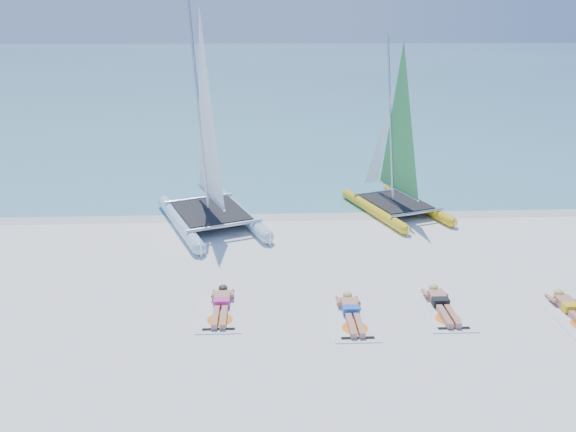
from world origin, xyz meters
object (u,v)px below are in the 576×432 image
(catamaran_blue, at_px, (207,160))
(sunbather_b, at_px, (351,311))
(catamaran_yellow, at_px, (392,156))
(sunbather_d, at_px, (572,309))
(sunbather_c, at_px, (441,303))
(towel_c, at_px, (443,311))
(towel_d, at_px, (576,317))
(sunbather_a, at_px, (221,304))
(towel_a, at_px, (221,312))
(towel_b, at_px, (352,320))

(catamaran_blue, bearing_deg, sunbather_b, -80.50)
(catamaran_blue, xyz_separation_m, catamaran_yellow, (6.09, 1.20, -0.23))
(sunbather_d, bearing_deg, sunbather_c, 172.18)
(towel_c, relative_size, towel_d, 1.00)
(sunbather_a, height_order, sunbather_b, same)
(towel_a, xyz_separation_m, towel_c, (5.05, -0.18, 0.00))
(catamaran_blue, distance_m, towel_b, 7.60)
(towel_d, distance_m, sunbather_d, 0.22)
(catamaran_blue, bearing_deg, sunbather_d, -57.14)
(towel_a, bearing_deg, towel_b, -9.19)
(sunbather_c, bearing_deg, sunbather_b, -172.12)
(sunbather_b, height_order, towel_c, sunbather_b)
(sunbather_a, bearing_deg, sunbather_d, -4.15)
(sunbather_a, xyz_separation_m, sunbather_d, (7.91, -0.57, 0.00))
(catamaran_blue, xyz_separation_m, sunbather_c, (5.79, -5.84, -1.97))
(sunbather_c, bearing_deg, towel_d, -11.55)
(catamaran_blue, height_order, towel_d, catamaran_blue)
(sunbather_a, xyz_separation_m, towel_b, (2.93, -0.67, -0.11))
(catamaran_blue, bearing_deg, sunbather_c, -66.64)
(catamaran_yellow, height_order, towel_b, catamaran_yellow)
(sunbather_b, distance_m, towel_c, 2.13)
(sunbather_a, xyz_separation_m, sunbather_b, (2.93, -0.47, 0.00))
(catamaran_yellow, height_order, towel_a, catamaran_yellow)
(catamaran_blue, relative_size, towel_c, 3.79)
(catamaran_yellow, relative_size, towel_a, 3.20)
(catamaran_blue, xyz_separation_m, towel_b, (3.67, -6.33, -2.08))
(sunbather_a, bearing_deg, towel_d, -5.53)
(catamaran_yellow, xyz_separation_m, towel_d, (2.56, -7.62, -1.85))
(catamaran_blue, relative_size, towel_a, 3.79)
(catamaran_yellow, relative_size, sunbather_b, 3.43)
(sunbather_a, height_order, sunbather_c, same)
(towel_a, height_order, sunbather_b, sunbather_b)
(catamaran_yellow, relative_size, sunbather_c, 3.43)
(towel_c, bearing_deg, sunbather_c, 90.00)
(towel_b, bearing_deg, sunbather_c, 12.90)
(catamaran_blue, distance_m, sunbather_d, 10.85)
(catamaran_blue, distance_m, towel_d, 10.98)
(catamaran_yellow, bearing_deg, towel_d, -90.41)
(sunbather_a, bearing_deg, sunbather_b, -9.19)
(towel_a, height_order, towel_b, same)
(sunbather_d, bearing_deg, catamaran_blue, 144.22)
(towel_b, distance_m, towel_d, 4.99)
(towel_d, bearing_deg, towel_a, 175.85)
(towel_b, bearing_deg, towel_c, 7.88)
(catamaran_blue, relative_size, catamaran_yellow, 1.18)
(towel_b, bearing_deg, towel_a, 170.81)
(towel_a, xyz_separation_m, towel_d, (7.91, -0.57, 0.00))
(catamaran_blue, bearing_deg, sunbather_a, -103.91)
(sunbather_b, bearing_deg, sunbather_a, 170.81)
(towel_a, relative_size, sunbather_d, 1.07)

